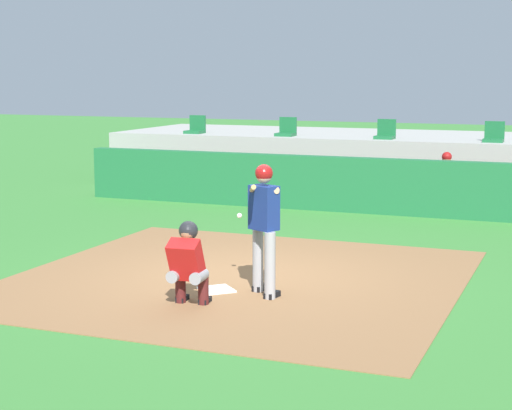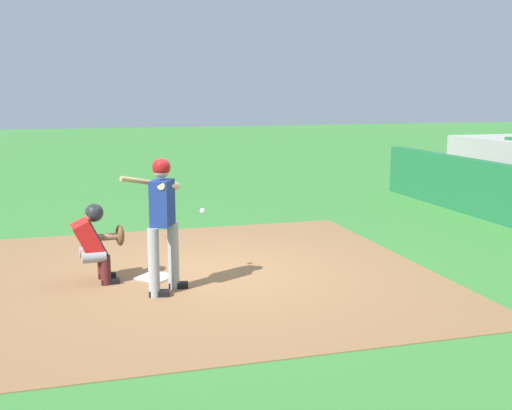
{
  "view_description": "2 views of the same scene",
  "coord_description": "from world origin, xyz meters",
  "px_view_note": "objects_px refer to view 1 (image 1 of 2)",
  "views": [
    {
      "loc": [
        4.73,
        -11.2,
        3.01
      ],
      "look_at": [
        0.0,
        0.7,
        1.0
      ],
      "focal_mm": 59.2,
      "sensor_mm": 36.0,
      "label": 1
    },
    {
      "loc": [
        8.9,
        -1.88,
        2.64
      ],
      "look_at": [
        0.0,
        0.7,
        1.0
      ],
      "focal_mm": 44.87,
      "sensor_mm": 36.0,
      "label": 2
    }
  ],
  "objects_px": {
    "stadium_seat_1": "(286,131)",
    "stadium_seat_3": "(494,136)",
    "stadium_seat_2": "(385,133)",
    "home_plate": "(216,290)",
    "batter_at_plate": "(263,221)",
    "dugout_player_0": "(445,181)",
    "catcher_crouched": "(189,260)",
    "stadium_seat_0": "(196,128)"
  },
  "relations": [
    {
      "from": "home_plate",
      "to": "stadium_seat_3",
      "type": "bearing_deg",
      "value": 75.67
    },
    {
      "from": "dugout_player_0",
      "to": "stadium_seat_0",
      "type": "distance_m",
      "value": 7.36
    },
    {
      "from": "dugout_player_0",
      "to": "stadium_seat_2",
      "type": "relative_size",
      "value": 2.71
    },
    {
      "from": "home_plate",
      "to": "stadium_seat_0",
      "type": "height_order",
      "value": "stadium_seat_0"
    },
    {
      "from": "stadium_seat_0",
      "to": "stadium_seat_2",
      "type": "height_order",
      "value": "same"
    },
    {
      "from": "stadium_seat_0",
      "to": "stadium_seat_1",
      "type": "distance_m",
      "value": 2.6
    },
    {
      "from": "catcher_crouched",
      "to": "stadium_seat_0",
      "type": "bearing_deg",
      "value": 115.23
    },
    {
      "from": "dugout_player_0",
      "to": "catcher_crouched",
      "type": "bearing_deg",
      "value": -101.64
    },
    {
      "from": "stadium_seat_0",
      "to": "stadium_seat_2",
      "type": "bearing_deg",
      "value": 0.0
    },
    {
      "from": "stadium_seat_0",
      "to": "stadium_seat_3",
      "type": "xyz_separation_m",
      "value": [
        7.8,
        0.0,
        0.0
      ]
    },
    {
      "from": "dugout_player_0",
      "to": "stadium_seat_0",
      "type": "relative_size",
      "value": 2.71
    },
    {
      "from": "dugout_player_0",
      "to": "stadium_seat_1",
      "type": "xyz_separation_m",
      "value": [
        -4.42,
        2.03,
        0.86
      ]
    },
    {
      "from": "catcher_crouched",
      "to": "stadium_seat_3",
      "type": "bearing_deg",
      "value": 76.56
    },
    {
      "from": "dugout_player_0",
      "to": "stadium_seat_2",
      "type": "height_order",
      "value": "stadium_seat_2"
    },
    {
      "from": "stadium_seat_2",
      "to": "stadium_seat_3",
      "type": "distance_m",
      "value": 2.6
    },
    {
      "from": "home_plate",
      "to": "catcher_crouched",
      "type": "relative_size",
      "value": 0.24
    },
    {
      "from": "batter_at_plate",
      "to": "dugout_player_0",
      "type": "xyz_separation_m",
      "value": [
        1.13,
        8.11,
        -0.36
      ]
    },
    {
      "from": "catcher_crouched",
      "to": "stadium_seat_2",
      "type": "relative_size",
      "value": 3.89
    },
    {
      "from": "catcher_crouched",
      "to": "stadium_seat_1",
      "type": "height_order",
      "value": "stadium_seat_1"
    },
    {
      "from": "batter_at_plate",
      "to": "stadium_seat_3",
      "type": "bearing_deg",
      "value": 79.35
    },
    {
      "from": "stadium_seat_1",
      "to": "stadium_seat_3",
      "type": "bearing_deg",
      "value": 0.0
    },
    {
      "from": "home_plate",
      "to": "catcher_crouched",
      "type": "distance_m",
      "value": 1.0
    },
    {
      "from": "batter_at_plate",
      "to": "stadium_seat_1",
      "type": "xyz_separation_m",
      "value": [
        -3.29,
        10.15,
        0.5
      ]
    },
    {
      "from": "catcher_crouched",
      "to": "stadium_seat_0",
      "type": "height_order",
      "value": "stadium_seat_0"
    },
    {
      "from": "batter_at_plate",
      "to": "stadium_seat_3",
      "type": "xyz_separation_m",
      "value": [
        1.91,
        10.15,
        0.5
      ]
    },
    {
      "from": "dugout_player_0",
      "to": "batter_at_plate",
      "type": "bearing_deg",
      "value": -97.9
    },
    {
      "from": "stadium_seat_0",
      "to": "stadium_seat_1",
      "type": "xyz_separation_m",
      "value": [
        2.6,
        0.0,
        0.0
      ]
    },
    {
      "from": "catcher_crouched",
      "to": "stadium_seat_0",
      "type": "distance_m",
      "value": 12.18
    },
    {
      "from": "stadium_seat_0",
      "to": "stadium_seat_1",
      "type": "bearing_deg",
      "value": 0.0
    },
    {
      "from": "stadium_seat_1",
      "to": "dugout_player_0",
      "type": "bearing_deg",
      "value": -24.73
    },
    {
      "from": "batter_at_plate",
      "to": "stadium_seat_1",
      "type": "relative_size",
      "value": 3.76
    },
    {
      "from": "batter_at_plate",
      "to": "dugout_player_0",
      "type": "height_order",
      "value": "batter_at_plate"
    },
    {
      "from": "stadium_seat_0",
      "to": "batter_at_plate",
      "type": "bearing_deg",
      "value": -59.86
    },
    {
      "from": "stadium_seat_2",
      "to": "stadium_seat_3",
      "type": "relative_size",
      "value": 1.0
    },
    {
      "from": "home_plate",
      "to": "stadium_seat_3",
      "type": "relative_size",
      "value": 0.92
    },
    {
      "from": "home_plate",
      "to": "dugout_player_0",
      "type": "xyz_separation_m",
      "value": [
        1.82,
        8.14,
        0.65
      ]
    },
    {
      "from": "home_plate",
      "to": "dugout_player_0",
      "type": "distance_m",
      "value": 8.37
    },
    {
      "from": "home_plate",
      "to": "batter_at_plate",
      "type": "relative_size",
      "value": 0.24
    },
    {
      "from": "stadium_seat_0",
      "to": "stadium_seat_2",
      "type": "distance_m",
      "value": 5.2
    },
    {
      "from": "stadium_seat_0",
      "to": "catcher_crouched",
      "type": "bearing_deg",
      "value": -64.77
    },
    {
      "from": "stadium_seat_1",
      "to": "stadium_seat_2",
      "type": "bearing_deg",
      "value": 0.0
    },
    {
      "from": "stadium_seat_0",
      "to": "stadium_seat_1",
      "type": "height_order",
      "value": "same"
    }
  ]
}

